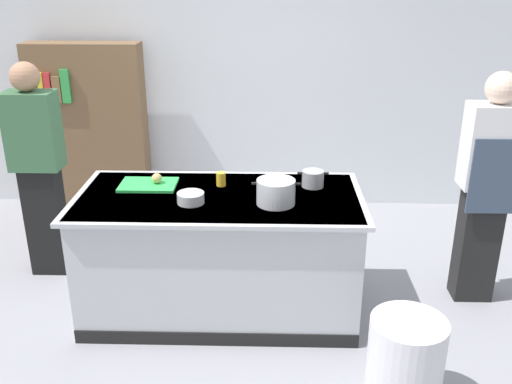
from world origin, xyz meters
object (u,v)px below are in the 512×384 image
(onion, at_px, (157,178))
(mixing_bowl, at_px, (191,198))
(person_chef, at_px, (486,185))
(sauce_pan, at_px, (313,179))
(juice_cup, at_px, (221,179))
(stock_pot, at_px, (276,192))
(trash_bin, at_px, (405,363))
(person_guest, at_px, (38,167))
(bookshelf, at_px, (90,130))

(onion, height_order, mixing_bowl, onion)
(onion, relative_size, person_chef, 0.04)
(onion, xyz_separation_m, sauce_pan, (1.11, 0.02, 0.00))
(sauce_pan, xyz_separation_m, juice_cup, (-0.66, -0.00, -0.01))
(stock_pot, bearing_deg, person_chef, 13.07)
(trash_bin, bearing_deg, person_chef, 56.72)
(onion, bearing_deg, person_guest, 160.41)
(onion, xyz_separation_m, bookshelf, (-0.98, 1.62, -0.10))
(person_chef, xyz_separation_m, person_guest, (-3.35, 0.32, -0.00))
(mixing_bowl, distance_m, person_chef, 2.10)
(sauce_pan, relative_size, bookshelf, 0.13)
(person_guest, bearing_deg, trash_bin, 62.22)
(sauce_pan, distance_m, trash_bin, 1.42)
(onion, bearing_deg, bookshelf, 121.16)
(stock_pot, bearing_deg, person_guest, 160.24)
(juice_cup, bearing_deg, stock_pot, -39.44)
(person_guest, bearing_deg, sauce_pan, 83.04)
(stock_pot, bearing_deg, mixing_bowl, -179.89)
(sauce_pan, xyz_separation_m, trash_bin, (0.47, -1.15, -0.68))
(stock_pot, xyz_separation_m, juice_cup, (-0.39, 0.32, -0.03))
(onion, distance_m, mixing_bowl, 0.42)
(sauce_pan, relative_size, mixing_bowl, 1.23)
(onion, xyz_separation_m, mixing_bowl, (0.28, -0.31, -0.02))
(stock_pot, bearing_deg, onion, 160.03)
(sauce_pan, height_order, bookshelf, bookshelf)
(trash_bin, distance_m, person_chef, 1.54)
(person_chef, bearing_deg, sauce_pan, 72.18)
(onion, height_order, stock_pot, stock_pot)
(trash_bin, bearing_deg, sauce_pan, 112.29)
(onion, height_order, juice_cup, juice_cup)
(sauce_pan, height_order, person_guest, person_guest)
(sauce_pan, bearing_deg, trash_bin, -67.71)
(trash_bin, bearing_deg, bookshelf, 132.99)
(trash_bin, relative_size, person_chef, 0.32)
(trash_bin, height_order, bookshelf, bookshelf)
(onion, height_order, bookshelf, bookshelf)
(juice_cup, relative_size, person_chef, 0.06)
(sauce_pan, relative_size, person_chef, 0.13)
(stock_pot, height_order, sauce_pan, stock_pot)
(sauce_pan, bearing_deg, onion, -179.04)
(sauce_pan, xyz_separation_m, mixing_bowl, (-0.83, -0.33, -0.02))
(mixing_bowl, bearing_deg, bookshelf, 123.22)
(person_chef, bearing_deg, person_guest, 65.78)
(juice_cup, relative_size, person_guest, 0.06)
(trash_bin, xyz_separation_m, person_guest, (-2.58, 1.49, 0.63))
(juice_cup, bearing_deg, person_guest, 166.81)
(mixing_bowl, distance_m, person_guest, 1.45)
(mixing_bowl, relative_size, person_guest, 0.11)
(trash_bin, bearing_deg, person_guest, 150.11)
(onion, relative_size, sauce_pan, 0.33)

